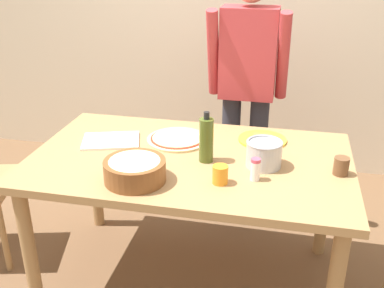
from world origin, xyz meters
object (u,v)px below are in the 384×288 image
object	(u,v)px
person_cook	(247,83)
cup_small_brown	(341,166)
plate_with_slice	(262,140)
steel_pot	(264,153)
popcorn_bowl	(135,168)
cutting_board_white	(111,141)
dining_table	(190,173)
salt_shaker	(255,169)
olive_oil_bottle	(206,140)
pizza_raw_on_board	(178,139)
cup_orange	(220,175)

from	to	relation	value
person_cook	cup_small_brown	bearing A→B (deg)	-56.23
plate_with_slice	cup_small_brown	distance (m)	0.49
cup_small_brown	steel_pot	bearing A→B (deg)	178.30
plate_with_slice	steel_pot	xyz separation A→B (m)	(0.03, -0.30, 0.06)
popcorn_bowl	cutting_board_white	xyz separation A→B (m)	(-0.27, 0.39, -0.06)
dining_table	person_cook	size ratio (longest dim) A/B	0.99
person_cook	salt_shaker	distance (m)	0.94
popcorn_bowl	plate_with_slice	bearing A→B (deg)	47.31
olive_oil_bottle	cutting_board_white	world-z (taller)	olive_oil_bottle
person_cook	steel_pot	world-z (taller)	person_cook
olive_oil_bottle	steel_pot	xyz separation A→B (m)	(0.28, 0.00, -0.05)
dining_table	person_cook	bearing A→B (deg)	75.37
cutting_board_white	cup_small_brown	bearing A→B (deg)	-6.09
dining_table	cutting_board_white	size ratio (longest dim) A/B	5.33
plate_with_slice	popcorn_bowl	size ratio (longest dim) A/B	0.93
popcorn_bowl	cutting_board_white	distance (m)	0.48
salt_shaker	dining_table	bearing A→B (deg)	153.73
dining_table	plate_with_slice	size ratio (longest dim) A/B	6.15
cup_small_brown	cutting_board_white	world-z (taller)	cup_small_brown
cup_small_brown	salt_shaker	bearing A→B (deg)	-160.21
olive_oil_bottle	cup_small_brown	xyz separation A→B (m)	(0.64, -0.01, -0.07)
plate_with_slice	olive_oil_bottle	bearing A→B (deg)	-129.78
cutting_board_white	olive_oil_bottle	bearing A→B (deg)	-12.35
cup_small_brown	cutting_board_white	distance (m)	1.19
person_cook	popcorn_bowl	size ratio (longest dim) A/B	5.79
popcorn_bowl	person_cook	bearing A→B (deg)	69.81
person_cook	cutting_board_white	distance (m)	0.95
person_cook	olive_oil_bottle	world-z (taller)	person_cook
pizza_raw_on_board	cutting_board_white	distance (m)	0.36
person_cook	steel_pot	bearing A→B (deg)	-77.69
salt_shaker	cutting_board_white	xyz separation A→B (m)	(-0.80, 0.26, -0.05)
dining_table	steel_pot	world-z (taller)	steel_pot
steel_pot	pizza_raw_on_board	bearing A→B (deg)	156.45
person_cook	plate_with_slice	world-z (taller)	person_cook
plate_with_slice	cup_orange	xyz separation A→B (m)	(-0.15, -0.51, 0.03)
steel_pot	cup_orange	xyz separation A→B (m)	(-0.18, -0.21, -0.02)
cup_orange	salt_shaker	xyz separation A→B (m)	(0.15, 0.06, 0.01)
person_cook	cutting_board_white	xyz separation A→B (m)	(-0.66, -0.66, -0.17)
plate_with_slice	pizza_raw_on_board	bearing A→B (deg)	-168.49
plate_with_slice	popcorn_bowl	bearing A→B (deg)	-132.69
dining_table	cup_small_brown	size ratio (longest dim) A/B	18.82
popcorn_bowl	olive_oil_bottle	size ratio (longest dim) A/B	1.09
dining_table	salt_shaker	world-z (taller)	salt_shaker
person_cook	popcorn_bowl	distance (m)	1.12
dining_table	pizza_raw_on_board	size ratio (longest dim) A/B	4.80
cup_small_brown	salt_shaker	size ratio (longest dim) A/B	0.80
person_cook	steel_pot	xyz separation A→B (m)	(0.17, -0.78, -0.11)
plate_with_slice	salt_shaker	world-z (taller)	salt_shaker
popcorn_bowl	salt_shaker	world-z (taller)	popcorn_bowl
plate_with_slice	steel_pot	distance (m)	0.31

